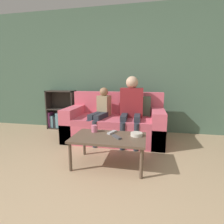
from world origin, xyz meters
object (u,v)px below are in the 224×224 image
(coffee_table, at_px, (109,140))
(cup_near, at_px, (94,129))
(couch, at_px, (115,124))
(tv_remote_1, at_px, (117,137))
(tv_remote_0, at_px, (112,132))
(person_adult, at_px, (131,104))
(bookshelf, at_px, (62,114))
(person_child, at_px, (101,112))
(snack_bowl, at_px, (136,134))

(coffee_table, xyz_separation_m, cup_near, (-0.24, 0.16, 0.09))
(couch, distance_m, tv_remote_1, 1.07)
(tv_remote_0, bearing_deg, person_adult, 98.87)
(couch, relative_size, bookshelf, 2.04)
(person_child, bearing_deg, snack_bowl, -36.55)
(couch, bearing_deg, cup_near, -99.17)
(cup_near, bearing_deg, tv_remote_1, -27.76)
(couch, xyz_separation_m, tv_remote_0, (0.12, -0.87, 0.11))
(couch, xyz_separation_m, bookshelf, (-1.36, 0.51, 0.04))
(bookshelf, distance_m, coffee_table, 2.13)
(cup_near, distance_m, tv_remote_0, 0.26)
(coffee_table, distance_m, person_adult, 1.03)
(tv_remote_0, height_order, tv_remote_1, same)
(snack_bowl, bearing_deg, bookshelf, 141.56)
(person_adult, bearing_deg, couch, 163.65)
(tv_remote_0, relative_size, tv_remote_1, 1.09)
(couch, height_order, bookshelf, couch)
(person_adult, bearing_deg, tv_remote_0, -105.64)
(cup_near, relative_size, tv_remote_1, 0.60)
(person_adult, distance_m, snack_bowl, 0.90)
(bookshelf, xyz_separation_m, snack_bowl, (1.82, -1.44, 0.08))
(cup_near, bearing_deg, couch, 80.83)
(coffee_table, bearing_deg, tv_remote_1, -10.58)
(person_child, height_order, snack_bowl, person_child)
(person_adult, bearing_deg, cup_near, -121.70)
(coffee_table, bearing_deg, tv_remote_0, 86.34)
(bookshelf, height_order, coffee_table, bookshelf)
(tv_remote_0, xyz_separation_m, tv_remote_1, (0.10, -0.18, 0.00))
(couch, height_order, cup_near, couch)
(couch, height_order, person_adult, person_adult)
(coffee_table, distance_m, person_child, 0.97)
(coffee_table, height_order, cup_near, cup_near)
(bookshelf, bearing_deg, cup_near, -48.41)
(bookshelf, distance_m, cup_near, 1.84)
(tv_remote_0, relative_size, snack_bowl, 1.12)
(person_child, distance_m, tv_remote_0, 0.83)
(person_child, relative_size, tv_remote_1, 6.09)
(bookshelf, relative_size, cup_near, 9.09)
(couch, xyz_separation_m, cup_near, (-0.14, -0.86, 0.15))
(tv_remote_0, distance_m, snack_bowl, 0.35)
(couch, relative_size, person_child, 1.83)
(coffee_table, height_order, person_adult, person_adult)
(cup_near, xyz_separation_m, snack_bowl, (0.60, -0.07, -0.03))
(coffee_table, bearing_deg, snack_bowl, 15.63)
(snack_bowl, bearing_deg, couch, 116.23)
(person_child, xyz_separation_m, tv_remote_1, (0.46, -0.91, -0.14))
(couch, xyz_separation_m, tv_remote_1, (0.21, -1.05, 0.11))
(cup_near, distance_m, tv_remote_1, 0.40)
(tv_remote_1, height_order, snack_bowl, snack_bowl)
(cup_near, bearing_deg, person_child, 98.24)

